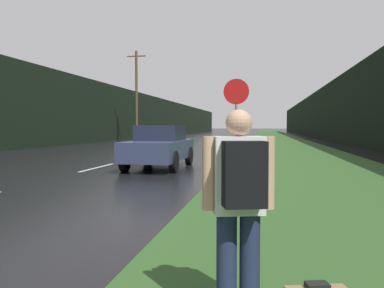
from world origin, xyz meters
TOP-DOWN VIEW (x-y plane):
  - grass_verge at (7.48, 40.00)m, footprint 6.00×240.00m
  - lane_stripe_c at (0.00, 12.39)m, footprint 0.12×3.00m
  - lane_stripe_d at (0.00, 19.39)m, footprint 0.12×3.00m
  - treeline_far_side at (-10.48, 50.00)m, footprint 2.00×140.00m
  - treeline_near_side at (13.48, 50.00)m, footprint 2.00×140.00m
  - utility_pole_far at (-6.12, 36.09)m, footprint 1.80×0.24m
  - stop_sign at (5.08, 10.71)m, footprint 0.75×0.07m
  - hitchhiker_with_backpack at (5.71, 1.70)m, footprint 0.54×0.47m
  - car_passing_near at (2.24, 12.68)m, footprint 1.85×4.31m

SIDE VIEW (x-z plane):
  - lane_stripe_c at x=0.00m, z-range 0.00..0.01m
  - lane_stripe_d at x=0.00m, z-range 0.00..0.01m
  - grass_verge at x=7.48m, z-range 0.00..0.02m
  - car_passing_near at x=2.24m, z-range 0.01..1.53m
  - hitchhiker_with_backpack at x=5.71m, z-range 0.12..1.73m
  - stop_sign at x=5.08m, z-range 0.37..3.26m
  - treeline_far_side at x=-10.48m, z-range 0.00..5.75m
  - treeline_near_side at x=13.48m, z-range 0.00..6.01m
  - utility_pole_far at x=-6.12m, z-range 0.13..8.80m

